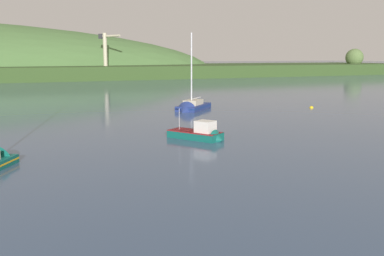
% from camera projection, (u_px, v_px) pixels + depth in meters
% --- Properties ---
extents(dockside_crane, '(6.31, 10.45, 17.86)m').
position_uv_depth(dockside_crane, '(106.00, 58.00, 168.56)').
color(dockside_crane, '#4C4C51').
rests_on(dockside_crane, ground).
extents(sailboat_near_mooring, '(9.13, 8.49, 14.09)m').
position_uv_depth(sailboat_near_mooring, '(191.00, 109.00, 70.03)').
color(sailboat_near_mooring, navy).
rests_on(sailboat_near_mooring, ground).
extents(fishing_boat_moored, '(4.78, 6.67, 3.94)m').
position_uv_depth(fishing_boat_moored, '(200.00, 136.00, 45.25)').
color(fishing_boat_moored, '#0F564C').
rests_on(fishing_boat_moored, ground).
extents(mooring_buoy_foreground, '(0.68, 0.68, 0.76)m').
position_uv_depth(mooring_buoy_foreground, '(311.00, 108.00, 72.92)').
color(mooring_buoy_foreground, yellow).
rests_on(mooring_buoy_foreground, ground).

